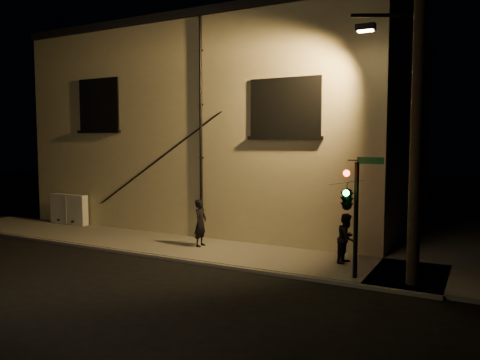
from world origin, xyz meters
The scene contains 8 objects.
ground centered at (0.00, 0.00, 0.00)m, with size 90.00×90.00×0.00m, color black.
sidewalk centered at (1.22, 4.39, 0.06)m, with size 21.00×16.00×0.12m.
building centered at (-3.00, 8.99, 4.40)m, with size 16.20×12.23×8.80m.
utility_cabinet centered at (-8.70, 2.70, 0.79)m, with size 2.02×0.34×1.33m, color silver.
pedestrian_a centered at (-1.04, 1.68, 0.95)m, with size 0.61×0.40×1.66m, color black.
pedestrian_b centered at (4.12, 1.83, 0.88)m, with size 0.74×0.58×1.52m, color black.
traffic_signal centered at (4.54, 0.30, 2.32)m, with size 1.34×1.93×3.28m.
streetlamp_pole centered at (6.13, 0.59, 4.05)m, with size 2.05×1.40×7.69m.
Camera 1 is at (7.82, -12.05, 3.81)m, focal length 35.00 mm.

